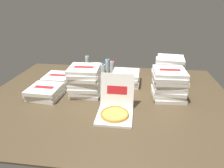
# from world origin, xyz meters

# --- Properties ---
(ground_plane) EXTENTS (3.20, 2.40, 0.02)m
(ground_plane) POSITION_xyz_m (0.00, 0.00, -0.01)
(ground_plane) COLOR #4C3D28
(open_pizza_box) EXTENTS (0.39, 0.49, 0.40)m
(open_pizza_box) POSITION_xyz_m (0.15, -0.39, 0.08)
(open_pizza_box) COLOR white
(open_pizza_box) RESTS_ON ground_plane
(pizza_stack_left_near) EXTENTS (0.44, 0.43, 0.14)m
(pizza_stack_left_near) POSITION_xyz_m (-0.81, -0.10, 0.07)
(pizza_stack_left_near) COLOR white
(pizza_stack_left_near) RESTS_ON ground_plane
(pizza_stack_right_far) EXTENTS (0.43, 0.42, 0.19)m
(pizza_stack_right_far) POSITION_xyz_m (0.21, 0.46, 0.09)
(pizza_stack_right_far) COLOR white
(pizza_stack_right_far) RESTS_ON ground_plane
(pizza_stack_center_far) EXTENTS (0.41, 0.42, 0.14)m
(pizza_stack_center_far) POSITION_xyz_m (-0.79, 0.32, 0.07)
(pizza_stack_center_far) COLOR white
(pizza_stack_center_far) RESTS_ON ground_plane
(pizza_stack_center_near) EXTENTS (0.45, 0.44, 0.37)m
(pizza_stack_center_near) POSITION_xyz_m (0.85, 0.67, 0.19)
(pizza_stack_center_near) COLOR white
(pizza_stack_center_near) RESTS_ON ground_plane
(pizza_stack_right_mid) EXTENTS (0.43, 0.43, 0.38)m
(pizza_stack_right_mid) POSITION_xyz_m (-0.31, 0.05, 0.19)
(pizza_stack_right_mid) COLOR white
(pizza_stack_right_mid) RESTS_ON ground_plane
(pizza_stack_left_mid) EXTENTS (0.43, 0.43, 0.38)m
(pizza_stack_left_mid) POSITION_xyz_m (0.77, 0.09, 0.19)
(pizza_stack_left_mid) COLOR white
(pizza_stack_left_mid) RESTS_ON ground_plane
(ice_bucket) EXTENTS (0.30, 0.30, 0.15)m
(ice_bucket) POSITION_xyz_m (-0.34, 0.81, 0.08)
(ice_bucket) COLOR #B7BABF
(ice_bucket) RESTS_ON ground_plane
(water_bottle_0) EXTENTS (0.07, 0.07, 0.25)m
(water_bottle_0) POSITION_xyz_m (-0.17, 0.62, 0.12)
(water_bottle_0) COLOR silver
(water_bottle_0) RESTS_ON ground_plane
(water_bottle_1) EXTENTS (0.07, 0.07, 0.25)m
(water_bottle_1) POSITION_xyz_m (-0.05, 0.80, 0.12)
(water_bottle_1) COLOR silver
(water_bottle_1) RESTS_ON ground_plane
(water_bottle_2) EXTENTS (0.07, 0.07, 0.25)m
(water_bottle_2) POSITION_xyz_m (-0.53, 1.05, 0.12)
(water_bottle_2) COLOR silver
(water_bottle_2) RESTS_ON ground_plane
(water_bottle_3) EXTENTS (0.07, 0.07, 0.25)m
(water_bottle_3) POSITION_xyz_m (-0.14, 0.90, 0.12)
(water_bottle_3) COLOR silver
(water_bottle_3) RESTS_ON ground_plane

